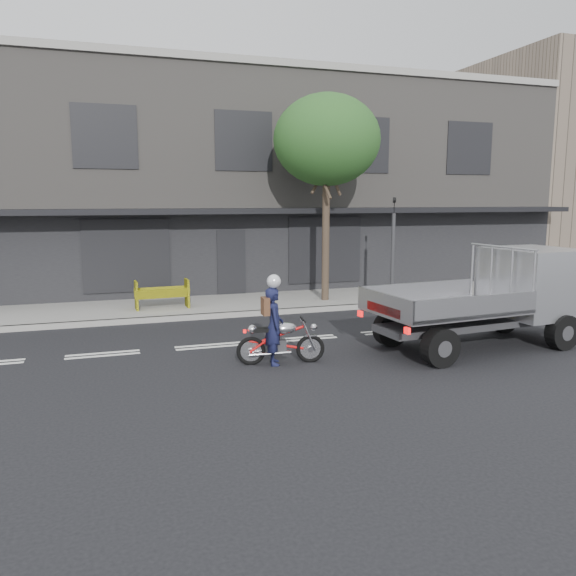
% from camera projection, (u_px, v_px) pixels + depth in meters
% --- Properties ---
extents(ground, '(80.00, 80.00, 0.00)m').
position_uv_depth(ground, '(305.00, 339.00, 13.99)').
color(ground, black).
rests_on(ground, ground).
extents(sidewalk, '(32.00, 3.20, 0.15)m').
position_uv_depth(sidewalk, '(257.00, 303.00, 18.40)').
color(sidewalk, gray).
rests_on(sidewalk, ground).
extents(kerb, '(32.00, 0.20, 0.15)m').
position_uv_depth(kerb, '(271.00, 312.00, 16.90)').
color(kerb, gray).
rests_on(kerb, ground).
extents(building_main, '(26.00, 10.00, 8.00)m').
position_uv_depth(building_main, '(217.00, 186.00, 23.99)').
color(building_main, slate).
rests_on(building_main, ground).
extents(street_tree, '(3.40, 3.40, 6.74)m').
position_uv_depth(street_tree, '(327.00, 141.00, 17.79)').
color(street_tree, '#382B21').
rests_on(street_tree, ground).
extents(traffic_light_pole, '(0.12, 0.12, 3.50)m').
position_uv_depth(traffic_light_pole, '(393.00, 255.00, 18.16)').
color(traffic_light_pole, '#2D2D30').
rests_on(traffic_light_pole, ground).
extents(motorcycle, '(1.87, 0.55, 0.97)m').
position_uv_depth(motorcycle, '(281.00, 340.00, 11.81)').
color(motorcycle, black).
rests_on(motorcycle, ground).
extents(rider, '(0.48, 0.65, 1.63)m').
position_uv_depth(rider, '(274.00, 326.00, 11.71)').
color(rider, '#141637').
rests_on(rider, ground).
extents(flatbed_ute, '(5.30, 2.55, 2.38)m').
position_uv_depth(flatbed_ute, '(517.00, 287.00, 13.40)').
color(flatbed_ute, black).
rests_on(flatbed_ute, ground).
extents(construction_barrier, '(1.65, 0.73, 0.91)m').
position_uv_depth(construction_barrier, '(163.00, 295.00, 16.83)').
color(construction_barrier, yellow).
rests_on(construction_barrier, sidewalk).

